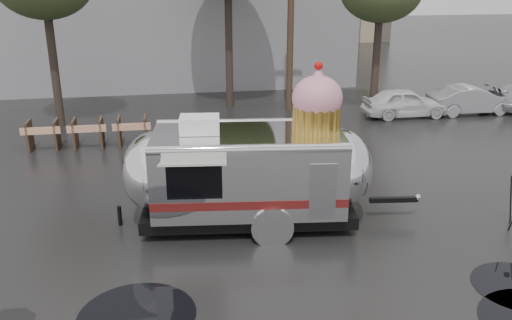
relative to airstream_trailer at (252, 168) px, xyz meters
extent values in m
plane|color=black|center=(0.89, -3.16, -1.41)|extent=(120.00, 120.00, 0.00)
cylinder|color=black|center=(-2.65, -3.43, -1.40)|extent=(2.14, 2.14, 0.01)
cylinder|color=#473323|center=(3.39, 10.84, 3.09)|extent=(0.28, 0.28, 9.00)
cylinder|color=#382D26|center=(-6.11, 9.84, 1.52)|extent=(0.32, 0.32, 5.85)
cylinder|color=#382D26|center=(0.89, 11.84, 1.97)|extent=(0.32, 0.32, 6.75)
cylinder|color=#382D26|center=(6.89, 9.84, 1.29)|extent=(0.32, 0.32, 5.40)
cube|color=#473323|center=(-6.61, 6.84, -0.91)|extent=(0.08, 0.80, 1.00)
cube|color=#473323|center=(-5.71, 6.84, -0.91)|extent=(0.08, 0.80, 1.00)
cube|color=#E5590C|center=(-6.16, 6.46, -0.66)|extent=(1.30, 0.04, 0.25)
cube|color=#473323|center=(-5.11, 6.84, -0.91)|extent=(0.08, 0.80, 1.00)
cube|color=#473323|center=(-4.21, 6.84, -0.91)|extent=(0.08, 0.80, 1.00)
cube|color=#E5590C|center=(-4.66, 6.46, -0.66)|extent=(1.30, 0.04, 0.25)
cube|color=#473323|center=(-3.61, 6.84, -0.91)|extent=(0.08, 0.80, 1.00)
cube|color=#473323|center=(-2.71, 6.84, -0.91)|extent=(0.08, 0.80, 1.00)
cube|color=#E5590C|center=(-3.16, 6.46, -0.66)|extent=(1.30, 0.04, 0.25)
imported|color=silver|center=(7.89, 8.84, -0.71)|extent=(4.00, 1.80, 1.40)
imported|color=#B2B2B7|center=(10.89, 8.84, -0.71)|extent=(4.00, 1.80, 1.40)
cube|color=silver|center=(-0.09, 0.02, 0.00)|extent=(4.64, 2.77, 1.81)
ellipsoid|color=silver|center=(2.10, -0.22, 0.00)|extent=(1.75, 2.46, 1.81)
ellipsoid|color=silver|center=(-2.29, 0.25, 0.00)|extent=(1.75, 2.46, 1.81)
cube|color=black|center=(-0.09, 0.02, -1.06)|extent=(5.21, 2.54, 0.30)
cylinder|color=black|center=(0.30, -1.07, -1.06)|extent=(0.72, 0.30, 0.70)
cylinder|color=black|center=(0.52, 0.99, -1.06)|extent=(0.72, 0.30, 0.70)
cylinder|color=silver|center=(0.28, -1.21, -1.01)|extent=(0.97, 0.20, 0.96)
cube|color=black|center=(3.50, -0.37, -0.91)|extent=(1.21, 0.25, 0.12)
sphere|color=silver|center=(4.10, -0.44, -0.86)|extent=(0.18, 0.18, 0.16)
cylinder|color=black|center=(-3.19, 0.35, -1.16)|extent=(0.11, 0.11, 0.50)
cube|color=#541312|center=(-0.22, -1.13, -0.45)|extent=(4.39, 0.51, 0.20)
cube|color=#541312|center=(0.03, 1.16, -0.45)|extent=(4.39, 0.51, 0.20)
cube|color=black|center=(-1.42, -1.01, 0.15)|extent=(1.20, 0.16, 0.80)
cube|color=#A09D94|center=(-1.44, -1.25, 0.65)|extent=(1.45, 0.65, 0.14)
cube|color=silver|center=(1.38, -1.31, -0.15)|extent=(0.60, 0.09, 1.30)
cube|color=white|center=(-1.19, 0.13, 1.10)|extent=(0.97, 0.75, 0.38)
cylinder|color=gold|center=(1.50, -0.16, 1.20)|extent=(1.15, 1.15, 0.60)
ellipsoid|color=pink|center=(1.50, -0.16, 1.68)|extent=(1.28, 1.28, 1.04)
cone|color=pink|center=(1.50, -0.16, 2.21)|extent=(0.55, 0.55, 0.40)
sphere|color=red|center=(1.50, -0.16, 2.43)|extent=(0.22, 0.22, 0.20)
cylinder|color=black|center=(6.12, -1.17, -0.76)|extent=(0.29, 0.14, 1.31)
camera|label=1|loc=(-1.89, -11.92, 4.51)|focal=38.00mm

